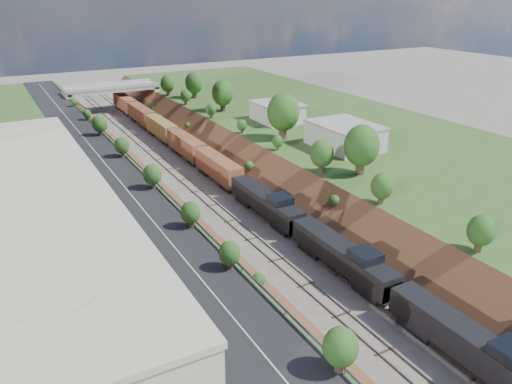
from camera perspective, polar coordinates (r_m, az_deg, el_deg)
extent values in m
cube|color=#345222|center=(101.84, 11.36, 5.58)|extent=(44.00, 180.00, 5.00)
cube|color=brown|center=(82.80, -12.98, -0.27)|extent=(10.00, 180.00, 10.00)
cube|color=brown|center=(90.57, 0.43, 2.28)|extent=(10.00, 180.00, 10.00)
cube|color=gray|center=(85.15, -7.58, 0.82)|extent=(1.58, 180.00, 0.18)
cube|color=gray|center=(87.00, -4.40, 1.42)|extent=(1.58, 180.00, 0.18)
cube|color=black|center=(80.09, -16.36, 2.48)|extent=(8.00, 180.00, 0.10)
cube|color=#99999E|center=(80.80, -13.58, 3.32)|extent=(0.06, 171.00, 0.30)
cube|color=brown|center=(57.90, -23.39, -5.04)|extent=(14.00, 62.00, 2.20)
cube|color=beige|center=(56.59, -23.88, -2.10)|extent=(14.00, 62.00, 4.30)
cube|color=beige|center=(55.73, -24.26, 0.15)|extent=(14.30, 62.30, 0.50)
cube|color=gray|center=(140.41, -20.66, 9.36)|extent=(1.50, 8.00, 6.20)
cube|color=gray|center=(145.34, -11.61, 10.71)|extent=(1.50, 8.00, 6.20)
cube|color=gray|center=(141.87, -16.20, 11.30)|extent=(24.00, 8.00, 1.00)
cube|color=gray|center=(137.89, -15.84, 11.39)|extent=(24.00, 0.30, 0.80)
cube|color=gray|center=(145.58, -16.61, 11.84)|extent=(24.00, 0.30, 0.80)
cube|color=silver|center=(88.84, 10.10, 6.27)|extent=(9.00, 12.00, 4.00)
cube|color=silver|center=(106.07, 2.44, 9.05)|extent=(8.00, 10.00, 3.60)
cylinder|color=#473323|center=(76.27, 11.80, 2.95)|extent=(1.30, 1.30, 2.62)
ellipsoid|color=#26531D|center=(75.32, 11.99, 5.22)|extent=(5.25, 5.25, 6.30)
cylinder|color=#473323|center=(46.53, -0.04, -10.58)|extent=(0.66, 0.66, 1.22)
ellipsoid|color=#26531D|center=(45.75, -0.04, -9.03)|extent=(2.45, 2.45, 2.94)
cube|color=black|center=(48.97, 23.19, -15.61)|extent=(2.80, 16.80, 2.62)
cube|color=black|center=(59.12, 9.81, -7.09)|extent=(2.80, 16.80, 2.62)
cube|color=black|center=(72.30, 1.13, -1.13)|extent=(2.80, 16.80, 2.62)
cube|color=brown|center=(113.15, -10.87, 7.31)|extent=(2.80, 75.02, 3.36)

